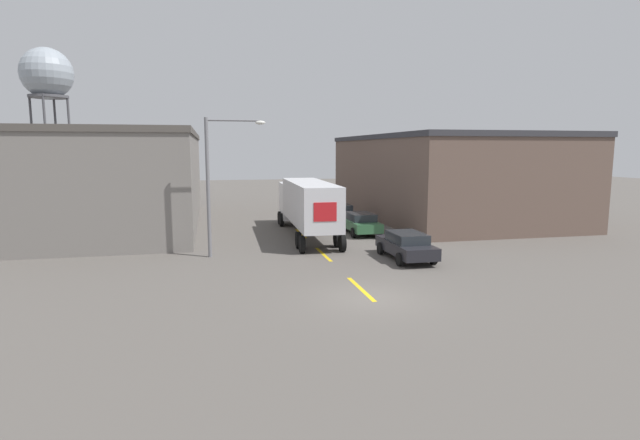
{
  "coord_description": "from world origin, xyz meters",
  "views": [
    {
      "loc": [
        -6.16,
        -18.48,
        5.92
      ],
      "look_at": [
        -0.17,
        8.72,
        1.96
      ],
      "focal_mm": 28.0,
      "sensor_mm": 36.0,
      "label": 1
    }
  ],
  "objects_px": {
    "parked_car_right_far": "(339,212)",
    "water_tower": "(47,75)",
    "parked_car_right_near": "(406,245)",
    "semi_truck": "(306,203)",
    "parked_car_right_mid": "(360,223)",
    "street_lamp": "(216,175)"
  },
  "relations": [
    {
      "from": "water_tower",
      "to": "street_lamp",
      "type": "height_order",
      "value": "water_tower"
    },
    {
      "from": "parked_car_right_near",
      "to": "parked_car_right_mid",
      "type": "height_order",
      "value": "same"
    },
    {
      "from": "semi_truck",
      "to": "water_tower",
      "type": "xyz_separation_m",
      "value": [
        -24.98,
        33.12,
        12.36
      ]
    },
    {
      "from": "parked_car_right_far",
      "to": "parked_car_right_near",
      "type": "relative_size",
      "value": 1.0
    },
    {
      "from": "parked_car_right_far",
      "to": "water_tower",
      "type": "bearing_deg",
      "value": 136.68
    },
    {
      "from": "parked_car_right_near",
      "to": "street_lamp",
      "type": "bearing_deg",
      "value": 163.81
    },
    {
      "from": "water_tower",
      "to": "street_lamp",
      "type": "relative_size",
      "value": 2.34
    },
    {
      "from": "semi_truck",
      "to": "parked_car_right_far",
      "type": "xyz_separation_m",
      "value": [
        3.89,
        5.9,
        -1.5
      ]
    },
    {
      "from": "parked_car_right_far",
      "to": "street_lamp",
      "type": "xyz_separation_m",
      "value": [
        -9.96,
        -11.56,
        3.73
      ]
    },
    {
      "from": "semi_truck",
      "to": "parked_car_right_mid",
      "type": "height_order",
      "value": "semi_truck"
    },
    {
      "from": "parked_car_right_near",
      "to": "water_tower",
      "type": "xyz_separation_m",
      "value": [
        -28.86,
        41.67,
        13.85
      ]
    },
    {
      "from": "parked_car_right_far",
      "to": "water_tower",
      "type": "relative_size",
      "value": 0.27
    },
    {
      "from": "parked_car_right_far",
      "to": "street_lamp",
      "type": "bearing_deg",
      "value": -130.74
    },
    {
      "from": "parked_car_right_mid",
      "to": "street_lamp",
      "type": "distance_m",
      "value": 12.01
    },
    {
      "from": "parked_car_right_near",
      "to": "parked_car_right_mid",
      "type": "distance_m",
      "value": 8.48
    },
    {
      "from": "parked_car_right_mid",
      "to": "street_lamp",
      "type": "relative_size",
      "value": 0.63
    },
    {
      "from": "parked_car_right_near",
      "to": "parked_car_right_far",
      "type": "bearing_deg",
      "value": 90.0
    },
    {
      "from": "parked_car_right_mid",
      "to": "water_tower",
      "type": "bearing_deg",
      "value": 131.01
    },
    {
      "from": "parked_car_right_near",
      "to": "water_tower",
      "type": "relative_size",
      "value": 0.27
    },
    {
      "from": "parked_car_right_near",
      "to": "water_tower",
      "type": "distance_m",
      "value": 52.55
    },
    {
      "from": "parked_car_right_far",
      "to": "parked_car_right_mid",
      "type": "xyz_separation_m",
      "value": [
        0.0,
        -5.97,
        0.0
      ]
    },
    {
      "from": "parked_car_right_near",
      "to": "water_tower",
      "type": "bearing_deg",
      "value": 124.71
    }
  ]
}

